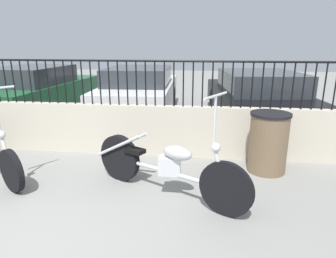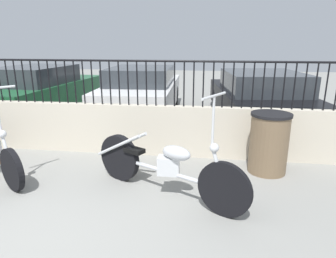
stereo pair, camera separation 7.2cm
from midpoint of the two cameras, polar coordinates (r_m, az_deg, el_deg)
ground_plane at (r=3.47m, az=-24.82°, el=-20.15°), size 40.00×40.00×0.00m
low_wall at (r=5.57m, az=-10.17°, el=0.07°), size 9.95×0.18×0.91m
fence_railing at (r=5.39m, az=-10.68°, el=9.98°), size 9.95×0.04×0.78m
motorcycle_silver at (r=4.01m, az=-1.41°, el=-6.72°), size 2.17×1.24×1.43m
trash_bin at (r=4.90m, az=19.06°, el=-2.53°), size 0.61×0.61×0.95m
car_green at (r=9.07m, az=-22.96°, el=6.76°), size 1.97×4.50×1.36m
car_white at (r=8.33m, az=-4.64°, el=7.21°), size 1.93×4.47×1.34m
car_black at (r=7.76m, az=17.25°, el=5.72°), size 2.37×4.72×1.31m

